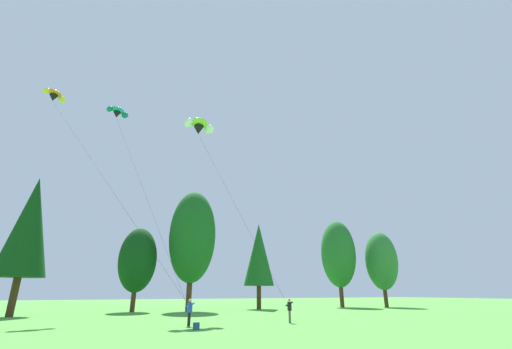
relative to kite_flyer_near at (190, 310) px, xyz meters
name	(u,v)px	position (x,y,z in m)	size (l,w,h in m)	color
treeline_tree_c	(29,226)	(-12.31, 15.48, 7.25)	(4.50, 4.50, 13.17)	#472D19
treeline_tree_d	(138,260)	(-1.40, 19.51, 4.73)	(4.35, 4.35, 9.46)	#472D19
treeline_tree_e	(193,236)	(4.65, 18.03, 7.71)	(5.68, 5.68, 14.38)	#472D19
treeline_tree_f	(259,254)	(14.27, 18.90, 6.01)	(4.06, 4.06, 11.19)	#472D19
treeline_tree_g	(338,254)	(28.39, 19.52, 6.79)	(5.27, 5.27, 12.87)	#472D19
treeline_tree_h	(381,261)	(34.38, 16.71, 5.72)	(4.80, 4.80, 11.10)	#472D19
kite_flyer_near	(190,310)	(0.00, 0.00, 0.00)	(0.56, 0.59, 1.69)	black
kite_flyer_mid	(289,308)	(7.24, -0.73, 0.00)	(0.69, 0.72, 1.69)	#4C4C51
parafoil_kite_high_orange	(54,96)	(-12.61, 14.97, 21.54)	(13.53, 16.20, 21.63)	orange
parafoil_kite_mid_lime_white	(199,126)	(2.47, 9.88, 18.74)	(6.29, 11.40, 19.10)	#93D633
parafoil_kite_far_teal	(117,112)	(-6.05, 15.24, 21.19)	(7.04, 16.20, 21.31)	teal
backpack	(196,326)	(-0.14, -2.23, -0.80)	(0.32, 0.24, 0.40)	#234C89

